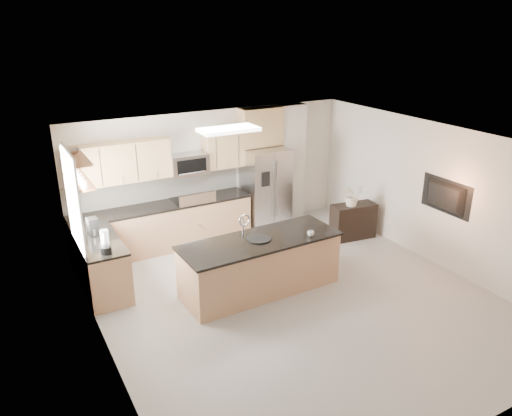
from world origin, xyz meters
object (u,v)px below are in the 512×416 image
range (193,220)px  platter (259,239)px  blender (105,243)px  coffee_maker (93,227)px  island (260,265)px  credenza (353,221)px  kettle (104,239)px  refrigerator (265,189)px  flower_vase (353,190)px  microwave (188,164)px  cup (311,234)px  television (443,197)px  bowl (72,150)px

range → platter: (0.23, -2.32, 0.47)m
blender → coffee_maker: bearing=91.4°
island → blender: bearing=161.1°
credenza → kettle: size_ratio=3.67×
island → refrigerator: bearing=56.6°
credenza → flower_vase: (-0.09, -0.02, 0.71)m
range → coffee_maker: 2.33m
coffee_maker → microwave: bearing=24.4°
refrigerator → kettle: refrigerator is taller
range → credenza: (2.99, -1.40, -0.10)m
range → microwave: microwave is taller
range → flower_vase: bearing=-26.1°
credenza → cup: 2.38m
island → flower_vase: bearing=17.4°
blender → platter: bearing=-16.9°
television → bowl: bearing=67.8°
blender → flower_vase: flower_vase is taller
kettle → coffee_maker: 0.49m
kettle → bowl: bowl is taller
platter → flower_vase: 2.82m
refrigerator → island: (-1.42, -2.29, -0.42)m
platter → coffee_maker: bearing=147.2°
range → blender: bearing=-142.0°
refrigerator → coffee_maker: 3.84m
kettle → platter: bearing=-24.2°
cup → blender: bearing=162.2°
range → cup: size_ratio=10.11×
island → coffee_maker: (-2.34, 1.51, 0.60)m
blender → television: 5.79m
microwave → bowl: bearing=-158.4°
range → television: television is taller
range → television: bearing=-41.6°
refrigerator → television: refrigerator is taller
refrigerator → flower_vase: bearing=-48.1°
credenza → platter: bearing=-154.4°
flower_vase → television: television is taller
island → kettle: (-2.27, 1.03, 0.56)m
platter → kettle: bearing=155.8°
microwave → kettle: 2.55m
range → refrigerator: 1.71m
platter → blender: (-2.30, 0.70, 0.15)m
flower_vase → range: bearing=153.9°
cup → microwave: bearing=110.8°
platter → cup: bearing=-20.3°
range → blender: 2.70m
cup → kettle: (-3.07, 1.31, 0.06)m
kettle → refrigerator: bearing=19.0°
microwave → credenza: (2.99, -1.52, -1.26)m
blender → island: bearing=-17.2°
island → platter: (-0.02, 0.02, 0.47)m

